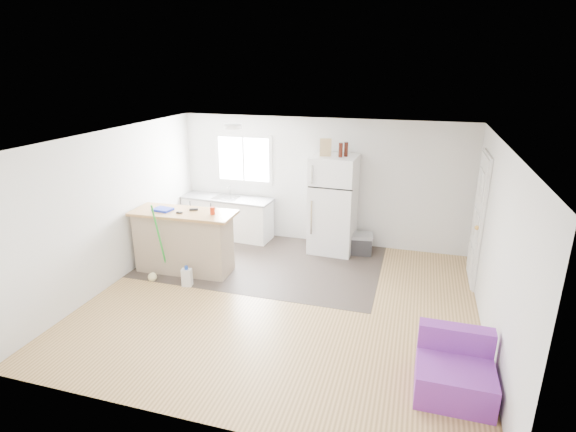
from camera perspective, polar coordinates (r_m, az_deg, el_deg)
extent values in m
cube|color=olive|center=(6.75, -0.73, -10.78)|extent=(5.50, 5.00, 0.01)
cube|color=white|center=(5.94, -0.83, 9.83)|extent=(5.50, 5.00, 0.01)
cube|color=silver|center=(8.56, 4.18, 4.35)|extent=(5.50, 0.01, 2.40)
cube|color=silver|center=(4.15, -11.28, -12.43)|extent=(5.50, 0.01, 2.40)
cube|color=silver|center=(7.49, -21.31, 0.98)|extent=(0.01, 5.00, 2.40)
cube|color=silver|center=(6.08, 24.88, -3.50)|extent=(0.01, 5.00, 2.40)
cube|color=#372F29|center=(8.01, -3.07, -5.77)|extent=(4.05, 2.50, 0.00)
cube|color=white|center=(8.92, -5.62, 7.21)|extent=(1.18, 0.04, 0.98)
cube|color=white|center=(8.90, -5.67, 7.18)|extent=(1.05, 0.01, 0.85)
cube|color=white|center=(8.90, -5.68, 7.17)|extent=(0.03, 0.02, 0.85)
cube|color=white|center=(7.58, 23.00, -0.50)|extent=(0.05, 0.82, 2.03)
cube|color=white|center=(7.58, 23.08, -0.47)|extent=(0.03, 0.92, 2.10)
sphere|color=gold|center=(7.28, 22.87, -1.38)|extent=(0.07, 0.07, 0.07)
cylinder|color=white|center=(7.48, -7.02, 11.23)|extent=(0.30, 0.30, 0.07)
cube|color=white|center=(9.08, -7.67, -0.24)|extent=(1.82, 0.66, 0.78)
cube|color=gray|center=(8.96, -7.78, 2.24)|extent=(1.87, 0.69, 0.04)
cube|color=silver|center=(8.93, -7.85, 2.20)|extent=(0.51, 0.41, 0.05)
cube|color=tan|center=(7.68, -13.06, -3.31)|extent=(1.57, 0.60, 1.00)
cube|color=tan|center=(7.48, -13.15, 0.38)|extent=(1.73, 0.71, 0.05)
cube|color=white|center=(8.21, 5.77, 1.48)|extent=(0.83, 0.77, 1.79)
cube|color=black|center=(7.75, 5.34, 3.47)|extent=(0.79, 0.05, 0.02)
cube|color=silver|center=(7.75, 3.09, 5.31)|extent=(0.03, 0.02, 0.32)
cube|color=silver|center=(7.97, 2.99, -0.21)|extent=(0.03, 0.02, 0.63)
cube|color=#29292C|center=(8.37, 8.91, -3.69)|extent=(0.52, 0.38, 0.32)
cube|color=gray|center=(8.30, 8.98, -2.46)|extent=(0.54, 0.41, 0.06)
cube|color=#72309C|center=(5.31, 20.30, -18.80)|extent=(0.79, 0.74, 0.37)
cube|color=#72309C|center=(5.36, 20.55, -14.27)|extent=(0.78, 0.19, 0.28)
cube|color=silver|center=(7.28, -12.71, -7.63)|extent=(0.17, 0.14, 0.28)
cylinder|color=#1A43B9|center=(7.21, -12.80, -6.42)|extent=(0.06, 0.06, 0.05)
cylinder|color=green|center=(7.42, -15.96, -2.95)|extent=(0.06, 0.34, 1.26)
sphere|color=beige|center=(7.63, -16.84, -7.42)|extent=(0.14, 0.14, 0.14)
cylinder|color=red|center=(7.24, -9.57, 0.67)|extent=(0.11, 0.11, 0.12)
cube|color=#1427BF|center=(7.61, -15.61, 0.81)|extent=(0.33, 0.26, 0.04)
cube|color=black|center=(7.50, -11.87, 0.82)|extent=(0.15, 0.10, 0.03)
cube|color=black|center=(7.40, -13.65, 0.42)|extent=(0.10, 0.05, 0.03)
cube|color=tan|center=(7.94, 4.79, 8.67)|extent=(0.22, 0.14, 0.30)
cylinder|color=#351009|center=(7.85, 6.70, 8.32)|extent=(0.09, 0.09, 0.25)
cylinder|color=#351009|center=(7.93, 7.38, 8.40)|extent=(0.09, 0.09, 0.25)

